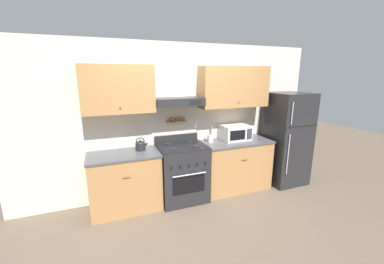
{
  "coord_description": "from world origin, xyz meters",
  "views": [
    {
      "loc": [
        -1.15,
        -3.15,
        2.04
      ],
      "look_at": [
        0.16,
        0.25,
        1.15
      ],
      "focal_mm": 22.0,
      "sensor_mm": 36.0,
      "label": 1
    }
  ],
  "objects": [
    {
      "name": "counter_left",
      "position": [
        -0.91,
        0.31,
        0.45
      ],
      "size": [
        1.05,
        0.62,
        0.9
      ],
      "color": "#AD7A47",
      "rests_on": "ground_plane"
    },
    {
      "name": "refrigerator",
      "position": [
        2.07,
        0.24,
        0.86
      ],
      "size": [
        0.7,
        0.74,
        1.72
      ],
      "color": "#232326",
      "rests_on": "ground_plane"
    },
    {
      "name": "tea_kettle",
      "position": [
        -0.64,
        0.39,
        0.98
      ],
      "size": [
        0.2,
        0.15,
        0.2
      ],
      "color": "#232326",
      "rests_on": "counter_left"
    },
    {
      "name": "counter_right",
      "position": [
        1.01,
        0.31,
        0.45
      ],
      "size": [
        1.26,
        0.62,
        0.9
      ],
      "color": "#AD7A47",
      "rests_on": "ground_plane"
    },
    {
      "name": "wall_back",
      "position": [
        0.05,
        0.58,
        1.46
      ],
      "size": [
        5.2,
        0.46,
        2.55
      ],
      "color": "beige",
      "rests_on": "ground_plane"
    },
    {
      "name": "ground_plane",
      "position": [
        0.0,
        0.0,
        0.0
      ],
      "size": [
        16.0,
        16.0,
        0.0
      ],
      "primitive_type": "plane",
      "color": "brown"
    },
    {
      "name": "stove_range",
      "position": [
        0.0,
        0.28,
        0.47
      ],
      "size": [
        0.76,
        0.67,
        1.05
      ],
      "color": "#232326",
      "rests_on": "ground_plane"
    },
    {
      "name": "utensil_crock",
      "position": [
        0.55,
        0.39,
        0.98
      ],
      "size": [
        0.1,
        0.1,
        0.29
      ],
      "color": "silver",
      "rests_on": "counter_right"
    },
    {
      "name": "microwave",
      "position": [
        1.05,
        0.41,
        1.03
      ],
      "size": [
        0.49,
        0.39,
        0.26
      ],
      "color": "white",
      "rests_on": "counter_right"
    }
  ]
}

